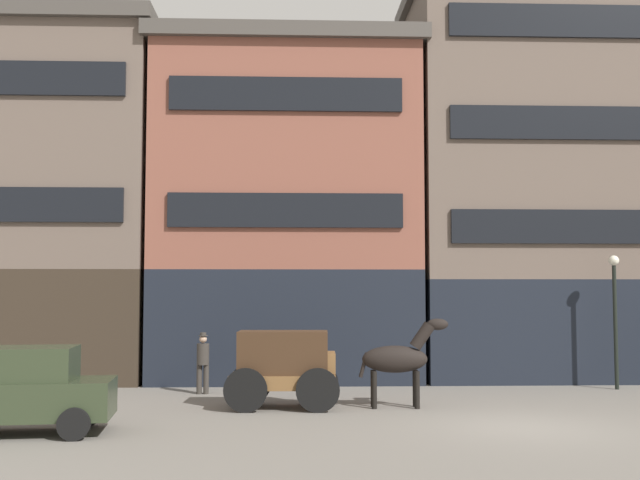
{
  "coord_description": "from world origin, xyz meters",
  "views": [
    {
      "loc": [
        -5.17,
        -16.87,
        3.01
      ],
      "look_at": [
        -4.43,
        2.03,
        4.28
      ],
      "focal_mm": 42.7,
      "sensor_mm": 36.0,
      "label": 1
    }
  ],
  "objects_px": {
    "pedestrian_officer": "(203,360)",
    "streetlamp_curbside": "(615,302)",
    "draft_horse": "(399,358)",
    "cargo_wagon": "(285,363)",
    "sedan_dark": "(25,391)"
  },
  "relations": [
    {
      "from": "pedestrian_officer",
      "to": "streetlamp_curbside",
      "type": "height_order",
      "value": "streetlamp_curbside"
    },
    {
      "from": "pedestrian_officer",
      "to": "cargo_wagon",
      "type": "bearing_deg",
      "value": -49.5
    },
    {
      "from": "cargo_wagon",
      "to": "sedan_dark",
      "type": "relative_size",
      "value": 0.77
    },
    {
      "from": "cargo_wagon",
      "to": "draft_horse",
      "type": "bearing_deg",
      "value": -0.04
    },
    {
      "from": "draft_horse",
      "to": "sedan_dark",
      "type": "bearing_deg",
      "value": -158.29
    },
    {
      "from": "sedan_dark",
      "to": "draft_horse",
      "type": "bearing_deg",
      "value": 21.71
    },
    {
      "from": "cargo_wagon",
      "to": "streetlamp_curbside",
      "type": "distance_m",
      "value": 10.84
    },
    {
      "from": "pedestrian_officer",
      "to": "draft_horse",
      "type": "bearing_deg",
      "value": -27.9
    },
    {
      "from": "cargo_wagon",
      "to": "pedestrian_officer",
      "type": "xyz_separation_m",
      "value": [
        -2.43,
        2.85,
        -0.17
      ]
    },
    {
      "from": "cargo_wagon",
      "to": "draft_horse",
      "type": "xyz_separation_m",
      "value": [
        2.95,
        -0.0,
        0.12
      ]
    },
    {
      "from": "pedestrian_officer",
      "to": "streetlamp_curbside",
      "type": "distance_m",
      "value": 12.74
    },
    {
      "from": "draft_horse",
      "to": "pedestrian_officer",
      "type": "relative_size",
      "value": 1.31
    },
    {
      "from": "draft_horse",
      "to": "streetlamp_curbside",
      "type": "bearing_deg",
      "value": 25.33
    },
    {
      "from": "cargo_wagon",
      "to": "pedestrian_officer",
      "type": "height_order",
      "value": "cargo_wagon"
    },
    {
      "from": "pedestrian_officer",
      "to": "sedan_dark",
      "type": "bearing_deg",
      "value": -116.09
    }
  ]
}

